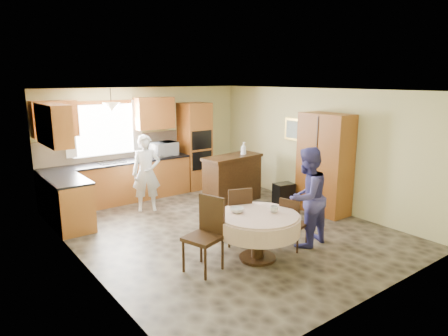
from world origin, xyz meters
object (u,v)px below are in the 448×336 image
oven_tower (195,146)px  cupboard (325,164)px  chair_left (207,230)px  chair_right (292,221)px  sideboard (232,180)px  chair_back (238,213)px  dining_table (258,224)px  person_dining (307,197)px  person_sink (146,173)px

oven_tower → cupboard: bearing=-71.2°
chair_left → chair_right: size_ratio=1.25×
oven_tower → sideboard: bearing=-89.6°
sideboard → chair_right: 2.68m
cupboard → chair_left: size_ratio=1.90×
sideboard → chair_right: (-0.80, -2.56, -0.02)m
oven_tower → chair_left: size_ratio=1.99×
chair_back → chair_right: size_ratio=1.14×
cupboard → dining_table: cupboard is taller
chair_back → chair_right: chair_back is taller
cupboard → person_dining: (-1.55, -0.92, -0.20)m
oven_tower → sideboard: (0.01, -1.49, -0.57)m
dining_table → person_sink: 3.14m
cupboard → person_sink: size_ratio=1.28×
oven_tower → person_sink: (-1.76, -0.88, -0.27)m
sideboard → person_dining: (-0.49, -2.57, 0.33)m
chair_back → person_dining: person_dining is taller
person_dining → chair_back: bearing=-46.4°
sideboard → chair_right: bearing=-113.6°
cupboard → chair_back: cupboard is taller
cupboard → chair_right: (-1.86, -0.90, -0.54)m
sideboard → person_sink: bearing=154.6°
chair_left → chair_right: bearing=63.0°
chair_right → person_dining: 0.46m
chair_right → person_sink: bearing=1.0°
oven_tower → chair_right: bearing=-101.1°
dining_table → chair_left: (-0.79, 0.21, 0.03)m
chair_right → chair_left: bearing=64.1°
chair_right → dining_table: bearing=69.9°
dining_table → oven_tower: bearing=69.8°
cupboard → dining_table: (-2.54, -0.85, -0.45)m
dining_table → chair_right: (0.68, -0.05, -0.09)m
oven_tower → chair_back: bearing=-111.9°
chair_left → person_dining: person_dining is taller
sideboard → oven_tower: bearing=84.1°
oven_tower → person_dining: oven_tower is taller
dining_table → chair_back: 0.64m
chair_back → person_dining: 1.15m
person_sink → person_dining: bearing=-43.9°
person_sink → person_dining: (1.28, -3.19, 0.03)m
chair_right → person_dining: bearing=-109.5°
sideboard → chair_back: bearing=-132.2°
dining_table → person_dining: bearing=-3.9°
chair_left → person_dining: (1.78, -0.28, 0.23)m
oven_tower → person_dining: size_ratio=1.30×
oven_tower → chair_left: bearing=-120.8°
oven_tower → cupboard: (1.07, -3.15, -0.05)m
cupboard → chair_right: cupboard is taller
sideboard → cupboard: 2.03m
cupboard → person_dining: 1.81m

